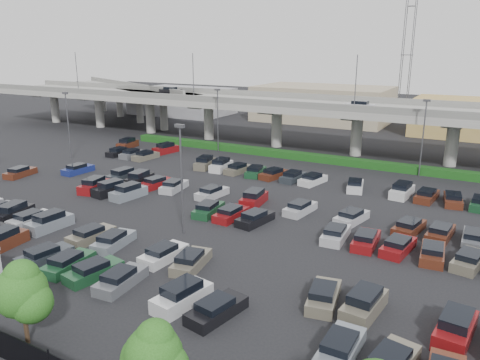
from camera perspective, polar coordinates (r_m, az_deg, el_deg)
The scene contains 9 objects.
ground at distance 50.87m, azimuth -1.60°, elevation -3.44°, with size 280.00×280.00×0.00m, color black.
overpass at distance 77.88m, azimuth 10.51°, elevation 8.39°, with size 150.00×13.00×15.80m.
on_ramp at distance 114.38m, azimuth -13.29°, elevation 10.53°, with size 50.93×30.13×8.80m.
hedge at distance 72.47m, azimuth 8.57°, elevation 2.76°, with size 66.00×1.60×1.10m, color #153F12.
tree_row at distance 31.11m, azimuth -26.83°, elevation -11.39°, with size 65.07×3.66×5.94m.
parked_cars at distance 48.12m, azimuth -4.74°, elevation -3.88°, with size 62.92×41.67×1.67m.
light_poles at distance 52.96m, azimuth -4.39°, elevation 4.31°, with size 66.90×48.38×10.30m.
distant_buildings at distance 104.53m, azimuth 22.45°, elevation 7.56°, with size 138.00×24.00×9.00m.
comm_tower at distance 117.00m, azimuth 19.71°, elevation 14.46°, with size 2.40×2.40×30.00m.
Camera 1 is at (24.66, -41.15, 16.93)m, focal length 35.00 mm.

